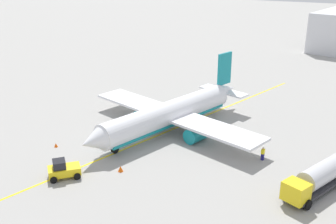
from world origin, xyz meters
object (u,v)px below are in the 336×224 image
at_px(airplane, 170,114).
at_px(pushback_tug, 63,169).
at_px(refueling_worker, 263,154).
at_px(safety_cone_wingtip, 56,145).
at_px(safety_cone_nose, 121,169).
at_px(fuel_tanker, 318,178).

relative_size(airplane, pushback_tug, 7.50).
xyz_separation_m(airplane, pushback_tug, (17.68, -5.31, -1.56)).
height_order(refueling_worker, safety_cone_wingtip, refueling_worker).
bearing_deg(safety_cone_nose, pushback_tug, -52.68).
bearing_deg(safety_cone_nose, airplane, 179.54).
bearing_deg(refueling_worker, safety_cone_nose, -54.84).
xyz_separation_m(pushback_tug, safety_cone_wingtip, (-5.99, -6.13, -0.73)).
bearing_deg(fuel_tanker, safety_cone_wingtip, -84.39).
height_order(airplane, refueling_worker, airplane).
distance_m(fuel_tanker, safety_cone_wingtip, 33.00).
bearing_deg(pushback_tug, safety_cone_nose, 127.32).
bearing_deg(airplane, fuel_tanker, 68.39).
xyz_separation_m(pushback_tug, safety_cone_nose, (-3.96, 5.20, -0.66)).
height_order(airplane, safety_cone_nose, airplane).
bearing_deg(refueling_worker, pushback_tug, -54.26).
distance_m(fuel_tanker, pushback_tug, 28.23).
bearing_deg(fuel_tanker, pushback_tug, -70.96).
height_order(safety_cone_nose, safety_cone_wingtip, safety_cone_nose).
bearing_deg(safety_cone_nose, refueling_worker, 125.16).
bearing_deg(fuel_tanker, safety_cone_nose, -76.28).
relative_size(airplane, refueling_worker, 17.73).
xyz_separation_m(pushback_tug, refueling_worker, (-14.16, 19.67, -0.19)).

